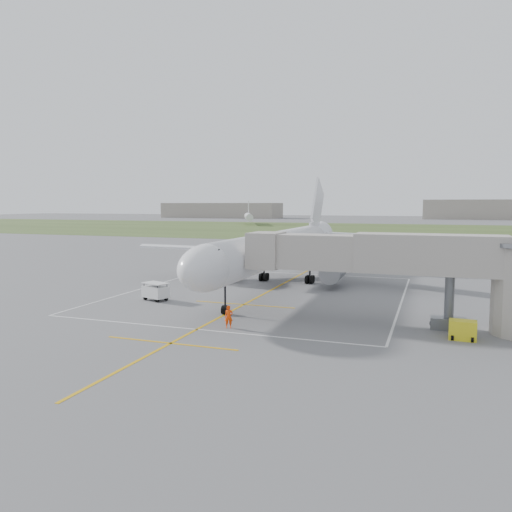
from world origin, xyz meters
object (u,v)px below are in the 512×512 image
(gpu_unit, at_px, (463,330))
(ramp_worker_nose, at_px, (229,317))
(jet_bridge, at_px, (419,266))
(ramp_worker_wing, at_px, (213,275))
(airliner, at_px, (278,249))
(baggage_cart, at_px, (156,291))

(gpu_unit, relative_size, ramp_worker_nose, 1.08)
(jet_bridge, bearing_deg, gpu_unit, -41.54)
(ramp_worker_wing, bearing_deg, gpu_unit, -153.16)
(jet_bridge, height_order, ramp_worker_wing, jet_bridge)
(airliner, bearing_deg, ramp_worker_nose, -83.81)
(jet_bridge, height_order, baggage_cart, jet_bridge)
(jet_bridge, distance_m, gpu_unit, 5.85)
(ramp_worker_nose, bearing_deg, baggage_cart, 123.40)
(airliner, bearing_deg, baggage_cart, -127.32)
(airliner, xyz_separation_m, ramp_worker_wing, (-8.06, -0.17, -3.41))
(ramp_worker_wing, bearing_deg, airliner, -119.89)
(airliner, bearing_deg, jet_bridge, -42.19)
(jet_bridge, bearing_deg, airliner, 137.81)
(jet_bridge, distance_m, ramp_worker_wing, 27.89)
(jet_bridge, relative_size, baggage_cart, 8.07)
(ramp_worker_nose, height_order, ramp_worker_wing, ramp_worker_wing)
(jet_bridge, bearing_deg, ramp_worker_wing, 149.36)
(baggage_cart, distance_m, ramp_worker_wing, 11.61)
(airliner, xyz_separation_m, ramp_worker_nose, (2.12, -19.49, -3.52))
(jet_bridge, relative_size, ramp_worker_nose, 13.41)
(jet_bridge, height_order, gpu_unit, jet_bridge)
(ramp_worker_nose, relative_size, ramp_worker_wing, 0.89)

